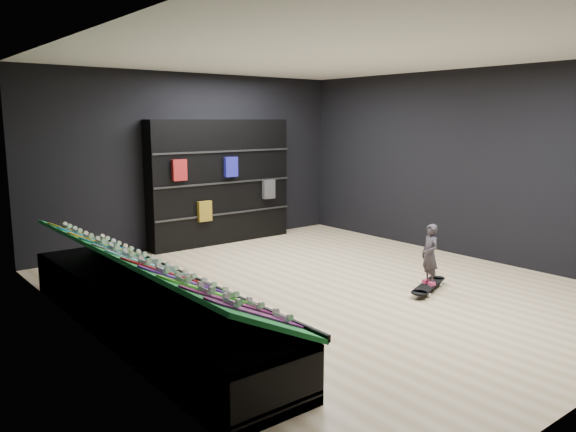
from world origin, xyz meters
TOP-DOWN VIEW (x-y plane):
  - floor at (0.00, 0.00)m, footprint 6.00×7.00m
  - ceiling at (0.00, 0.00)m, footprint 6.00×7.00m
  - wall_back at (0.00, 3.50)m, footprint 6.00×0.02m
  - wall_left at (-3.00, 0.00)m, footprint 0.02×7.00m
  - wall_right at (3.00, 0.00)m, footprint 0.02×7.00m
  - display_rack at (-2.55, 0.00)m, footprint 0.90×4.50m
  - turf_ramp at (-2.50, 0.00)m, footprint 0.92×4.50m
  - back_shelving at (0.43, 3.32)m, footprint 2.76×0.32m
  - floor_skateboard at (0.96, -0.90)m, footprint 1.00×0.55m
  - child at (0.96, -0.90)m, footprint 0.18×0.21m
  - display_board_0 at (-2.49, -1.90)m, footprint 0.93×0.22m
  - display_board_1 at (-2.49, -1.52)m, footprint 0.93×0.22m
  - display_board_2 at (-2.49, -1.14)m, footprint 0.93×0.22m
  - display_board_3 at (-2.49, -0.76)m, footprint 0.93×0.22m
  - display_board_4 at (-2.49, -0.38)m, footprint 0.93×0.22m
  - display_board_5 at (-2.49, 0.00)m, footprint 0.93×0.22m
  - display_board_6 at (-2.49, 0.38)m, footprint 0.93×0.22m
  - display_board_7 at (-2.49, 0.76)m, footprint 0.93×0.22m
  - display_board_8 at (-2.49, 1.14)m, footprint 0.93×0.22m
  - display_board_9 at (-2.49, 1.52)m, footprint 0.93×0.22m
  - display_board_10 at (-2.49, 1.90)m, footprint 0.93×0.22m

SIDE VIEW (x-z plane):
  - floor at x=0.00m, z-range -0.01..0.01m
  - floor_skateboard at x=0.96m, z-range 0.00..0.09m
  - display_rack at x=-2.55m, z-range 0.00..0.50m
  - child at x=0.96m, z-range 0.09..0.57m
  - turf_ramp at x=-2.50m, z-range 0.48..0.94m
  - display_board_0 at x=-2.49m, z-range 0.49..0.99m
  - display_board_1 at x=-2.49m, z-range 0.49..0.99m
  - display_board_2 at x=-2.49m, z-range 0.49..0.99m
  - display_board_3 at x=-2.49m, z-range 0.49..0.99m
  - display_board_4 at x=-2.49m, z-range 0.49..0.99m
  - display_board_5 at x=-2.49m, z-range 0.49..0.99m
  - display_board_6 at x=-2.49m, z-range 0.49..0.99m
  - display_board_7 at x=-2.49m, z-range 0.49..0.99m
  - display_board_8 at x=-2.49m, z-range 0.49..0.99m
  - display_board_9 at x=-2.49m, z-range 0.49..0.99m
  - display_board_10 at x=-2.49m, z-range 0.49..0.99m
  - back_shelving at x=0.43m, z-range 0.00..2.21m
  - wall_back at x=0.00m, z-range 0.00..3.00m
  - wall_left at x=-3.00m, z-range 0.00..3.00m
  - wall_right at x=3.00m, z-range 0.00..3.00m
  - ceiling at x=0.00m, z-range 3.00..3.00m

